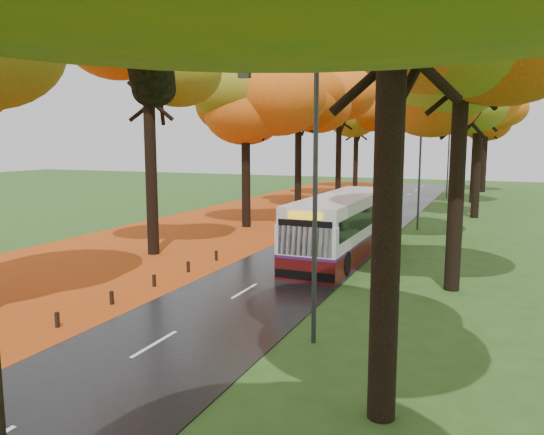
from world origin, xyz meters
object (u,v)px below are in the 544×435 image
Objects in this scene: streetlamp_far at (446,153)px; bus at (343,224)px; streetlamp_mid at (416,159)px; car_white at (327,213)px; car_dark at (367,198)px; streetlamp_near at (307,183)px; car_silver at (346,205)px.

streetlamp_far is 32.25m from bus.
bus is at bearing -102.26° from streetlamp_mid.
car_dark is (-0.03, 12.81, -0.12)m from car_white.
streetlamp_near and streetlamp_mid have the same top height.
streetlamp_near reaches higher than bus.
car_silver is at bearing -111.31° from streetlamp_far.
streetlamp_far is at bearing 80.64° from car_white.
bus is (-2.18, -10.04, -3.04)m from streetlamp_mid.
streetlamp_mid is at bearing -90.00° from streetlamp_far.
streetlamp_far is 17.78m from car_silver.
bus is 2.83× the size of car_dark.
car_white reaches higher than car_silver.
car_dark is at bearing -124.56° from streetlamp_far.
streetlamp_near reaches higher than car_dark.
bus is 2.86× the size of car_silver.
streetlamp_near is at bearing -90.00° from streetlamp_far.
car_dark is (-6.19, 13.01, -4.07)m from streetlamp_mid.
streetlamp_far is 11.65m from car_dark.
streetlamp_mid is 1.91× the size of car_dark.
streetlamp_mid is at bearing -39.86° from car_silver.
car_white is at bearing 105.52° from streetlamp_near.
car_white is at bearing -105.79° from streetlamp_far.
streetlamp_far is at bearing 90.00° from streetlamp_near.
car_white is 1.02× the size of car_silver.
streetlamp_mid is 14.97m from car_dark.
car_white is at bearing -85.60° from car_silver.
streetlamp_mid is 0.68× the size of bus.
streetlamp_near is at bearing -68.04° from car_white.
streetlamp_mid is at bearing 90.00° from streetlamp_near.
car_silver is (-6.30, -16.14, -3.99)m from streetlamp_far.
car_white is at bearing 111.40° from bus.
streetlamp_near is 28.84m from car_silver.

